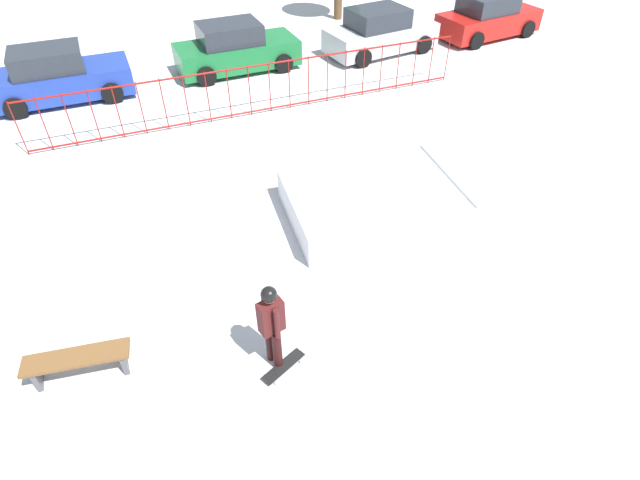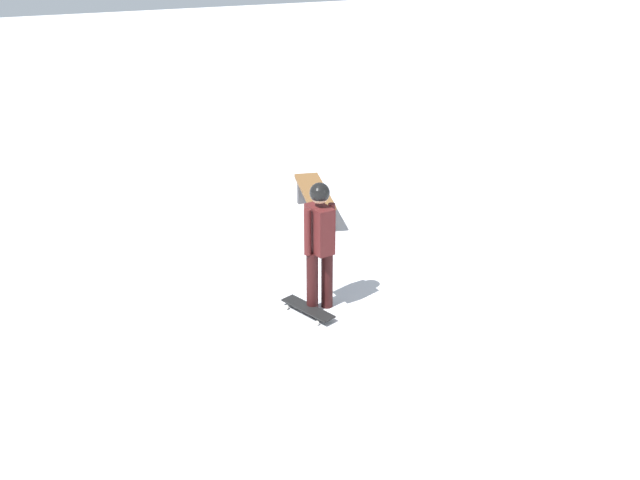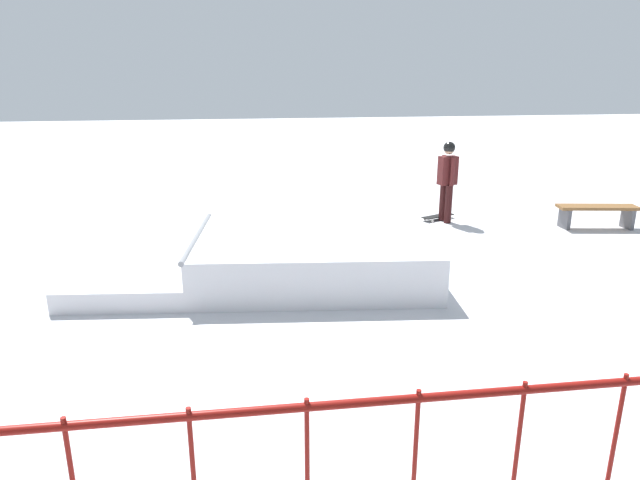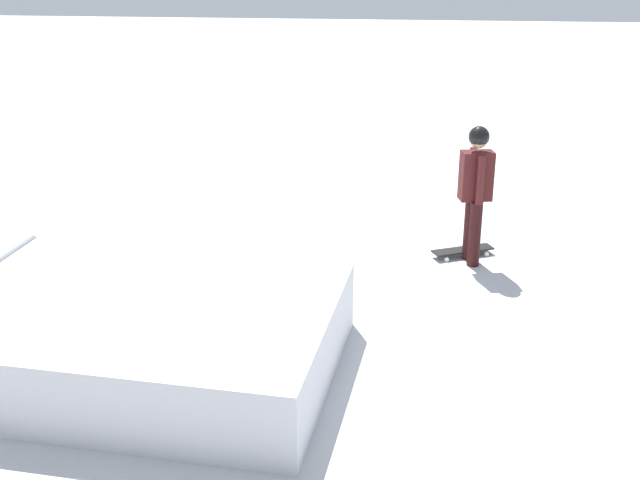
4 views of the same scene
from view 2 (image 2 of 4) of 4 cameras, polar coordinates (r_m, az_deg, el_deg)
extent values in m
plane|color=silver|center=(9.31, 20.04, -9.54)|extent=(60.00, 60.00, 0.00)
cylinder|color=black|center=(9.86, -0.56, -3.11)|extent=(0.15, 0.15, 0.82)
cylinder|color=black|center=(9.97, 0.52, -2.80)|extent=(0.15, 0.15, 0.82)
cube|color=#4C1919|center=(9.61, -0.02, 0.80)|extent=(0.42, 0.29, 0.60)
cylinder|color=#4C1919|center=(9.53, -0.92, 0.58)|extent=(0.09, 0.09, 0.60)
cylinder|color=#4C1919|center=(9.69, 0.86, 1.03)|extent=(0.09, 0.09, 0.60)
sphere|color=tan|center=(9.44, -0.02, 3.31)|extent=(0.22, 0.22, 0.22)
sphere|color=black|center=(9.43, -0.02, 3.48)|extent=(0.25, 0.25, 0.25)
cube|color=black|center=(9.95, -0.89, -5.02)|extent=(0.81, 0.51, 0.02)
cylinder|color=silver|center=(10.09, -2.46, -4.94)|extent=(0.06, 0.05, 0.06)
cylinder|color=silver|center=(10.22, -1.50, -4.50)|extent=(0.06, 0.05, 0.06)
cylinder|color=silver|center=(9.73, -0.23, -6.10)|extent=(0.06, 0.05, 0.06)
cylinder|color=silver|center=(9.87, 0.73, -5.62)|extent=(0.06, 0.05, 0.06)
cube|color=brown|center=(12.70, -0.42, 3.60)|extent=(1.64, 0.65, 0.06)
cube|color=#4C4C51|center=(13.38, -0.93, 3.61)|extent=(0.08, 0.36, 0.42)
cube|color=#4C4C51|center=(12.20, 0.14, 1.47)|extent=(0.08, 0.36, 0.42)
camera|label=1|loc=(9.94, -36.92, 31.63)|focal=28.41mm
camera|label=3|loc=(14.86, 54.82, 7.19)|focal=31.45mm
camera|label=4|loc=(14.56, 41.15, 14.67)|focal=45.74mm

